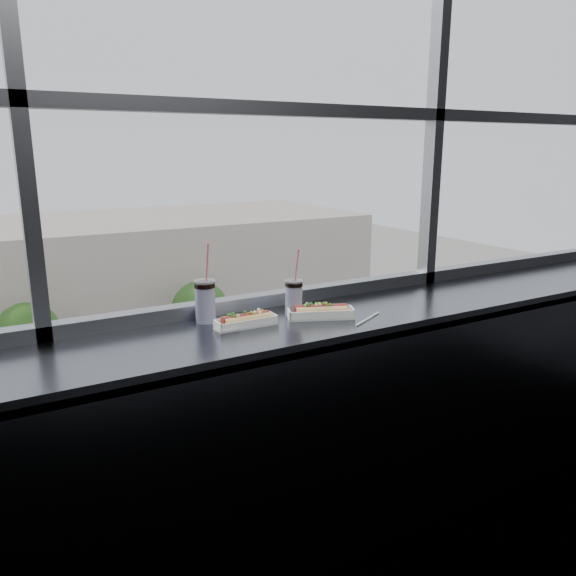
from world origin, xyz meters
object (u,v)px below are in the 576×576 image
hotdog_tray_right (321,312)px  car_near_d (253,449)px  tree_right (200,309)px  tree_center (28,335)px  car_near_e (399,409)px  soda_cup_left (205,299)px  soda_cup_right (294,296)px  car_far_b (110,397)px  car_far_c (255,366)px  wrapper (227,328)px  hotdog_tray_left (246,320)px  loose_straw (368,319)px  pedestrian_b (33,376)px  car_near_c (4,522)px

hotdog_tray_right → car_near_d: size_ratio=0.05×
tree_right → tree_center: bearing=180.0°
car_near_e → hotdog_tray_right: bearing=132.4°
soda_cup_left → soda_cup_right: (0.38, -0.10, -0.01)m
car_far_b → tree_right: bearing=-62.6°
car_near_d → car_far_b: size_ratio=1.09×
car_far_c → hotdog_tray_right: bearing=158.8°
car_far_c → tree_right: (-1.60, 4.00, 2.53)m
tree_center → tree_right: 9.37m
wrapper → tree_right: (10.39, 28.27, -8.55)m
hotdog_tray_left → wrapper: hotdog_tray_left is taller
hotdog_tray_right → loose_straw: (0.16, -0.13, -0.02)m
car_far_c → car_near_e: car_far_c is taller
soda_cup_right → tree_right: (10.04, 28.20, -8.62)m
hotdog_tray_right → car_near_d: 21.05m
soda_cup_left → tree_right: soda_cup_left is taller
wrapper → car_near_d: 21.18m
hotdog_tray_right → tree_center: (0.59, 28.30, -8.59)m
loose_straw → soda_cup_right: bearing=110.6°
car_far_c → soda_cup_right: bearing=158.6°
soda_cup_left → car_near_e: bearing=46.0°
loose_straw → tree_center: (0.43, 28.43, -8.56)m
soda_cup_left → car_far_b: 26.88m
car_far_c → car_far_b: (-7.89, 0.00, -0.01)m
loose_straw → pedestrian_b: loose_straw is taller
soda_cup_left → pedestrian_b: 30.68m
wrapper → tree_right: wrapper is taller
soda_cup_right → car_far_c: (11.64, 24.20, -11.15)m
hotdog_tray_right → car_near_c: size_ratio=0.05×
wrapper → car_near_e: wrapper is taller
car_near_e → pedestrian_b: size_ratio=2.68×
hotdog_tray_left → soda_cup_left: size_ratio=0.76×
hotdog_tray_right → tree_center: hotdog_tray_right is taller
tree_right → soda_cup_right: bearing=-109.6°
hotdog_tray_left → pedestrian_b: (0.99, 28.71, -11.05)m
soda_cup_left → tree_right: 31.19m
pedestrian_b → car_near_e: bearing=139.2°
soda_cup_left → car_far_b: soda_cup_left is taller
wrapper → pedestrian_b: bearing=87.8°
hotdog_tray_right → soda_cup_right: (-0.08, 0.09, 0.06)m
pedestrian_b → tree_center: size_ratio=0.40×
soda_cup_right → car_near_c: 19.71m
hotdog_tray_right → tree_right: bearing=93.1°
hotdog_tray_left → wrapper: (-0.10, -0.02, -0.01)m
wrapper → pedestrian_b: size_ratio=0.05×
car_far_c → loose_straw: bearing=159.3°
soda_cup_left → hotdog_tray_right: bearing=-23.2°
hotdog_tray_right → car_near_d: bearing=87.8°
car_far_b → car_near_d: bearing=-159.5°
wrapper → car_near_d: size_ratio=0.02×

